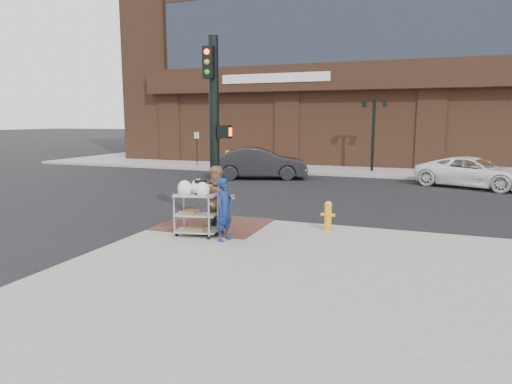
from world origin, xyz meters
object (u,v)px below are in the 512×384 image
at_px(woman_blue, 225,209).
at_px(minivan_white, 474,172).
at_px(traffic_signal_pole, 215,127).
at_px(pedestrian_tan, 218,201).
at_px(fire_hydrant, 328,215).
at_px(lamp_post, 373,127).
at_px(utility_cart, 196,211).
at_px(sedan_dark, 259,163).

distance_m(woman_blue, minivan_white, 14.22).
bearing_deg(traffic_signal_pole, woman_blue, -56.70).
relative_size(pedestrian_tan, fire_hydrant, 2.23).
relative_size(lamp_post, fire_hydrant, 5.13).
height_order(minivan_white, fire_hydrant, minivan_white).
distance_m(traffic_signal_pole, utility_cart, 2.34).
relative_size(traffic_signal_pole, minivan_white, 1.03).
relative_size(sedan_dark, fire_hydrant, 6.23).
bearing_deg(woman_blue, fire_hydrant, -37.41).
height_order(sedan_dark, utility_cart, sedan_dark).
distance_m(woman_blue, utility_cart, 0.87).
height_order(woman_blue, fire_hydrant, woman_blue).
height_order(lamp_post, traffic_signal_pole, traffic_signal_pole).
height_order(woman_blue, sedan_dark, woman_blue).
height_order(traffic_signal_pole, pedestrian_tan, traffic_signal_pole).
height_order(pedestrian_tan, sedan_dark, pedestrian_tan).
distance_m(minivan_white, utility_cart, 14.49).
distance_m(pedestrian_tan, sedan_dark, 12.13).
height_order(lamp_post, fire_hydrant, lamp_post).
bearing_deg(pedestrian_tan, sedan_dark, 82.41).
height_order(traffic_signal_pole, utility_cart, traffic_signal_pole).
distance_m(woman_blue, fire_hydrant, 2.83).
distance_m(minivan_white, fire_hydrant, 11.65).
bearing_deg(minivan_white, sedan_dark, 114.42).
xyz_separation_m(sedan_dark, fire_hydrant, (5.65, -10.32, -0.25)).
bearing_deg(utility_cart, pedestrian_tan, 33.48).
distance_m(woman_blue, pedestrian_tan, 0.61).
xyz_separation_m(pedestrian_tan, fire_hydrant, (2.49, 1.39, -0.47)).
bearing_deg(utility_cart, fire_hydrant, 29.88).
bearing_deg(traffic_signal_pole, sedan_dark, 103.87).
distance_m(pedestrian_tan, minivan_white, 13.99).
bearing_deg(sedan_dark, lamp_post, -69.26).
bearing_deg(lamp_post, sedan_dark, -139.91).
height_order(utility_cart, fire_hydrant, utility_cart).
relative_size(traffic_signal_pole, woman_blue, 3.30).
bearing_deg(fire_hydrant, pedestrian_tan, -150.83).
bearing_deg(fire_hydrant, minivan_white, 67.95).
bearing_deg(lamp_post, woman_blue, -95.64).
bearing_deg(woman_blue, lamp_post, 5.74).
bearing_deg(pedestrian_tan, utility_cart, -169.20).
xyz_separation_m(woman_blue, utility_cart, (-0.85, 0.15, -0.12)).
xyz_separation_m(pedestrian_tan, utility_cart, (-0.47, -0.31, -0.23)).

